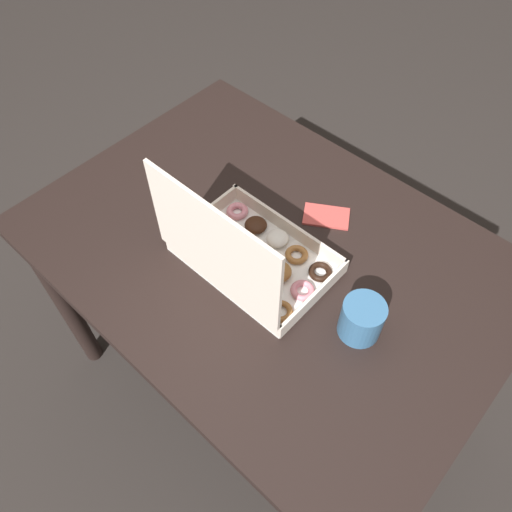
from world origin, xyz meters
TOP-DOWN VIEW (x-y plane):
  - ground_plane at (0.00, 0.00)m, footprint 8.00×8.00m
  - dining_table at (0.00, 0.00)m, footprint 1.13×0.81m
  - donut_box at (-0.00, 0.08)m, footprint 0.35×0.24m
  - coffee_mug at (-0.28, 0.03)m, footprint 0.09×0.09m
  - paper_napkin at (-0.04, -0.17)m, footprint 0.13×0.12m

SIDE VIEW (x-z plane):
  - ground_plane at x=0.00m, z-range 0.00..0.00m
  - dining_table at x=0.00m, z-range 0.27..1.01m
  - paper_napkin at x=-0.04m, z-range 0.75..0.75m
  - coffee_mug at x=-0.28m, z-range 0.75..0.84m
  - donut_box at x=0.00m, z-range 0.66..0.95m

